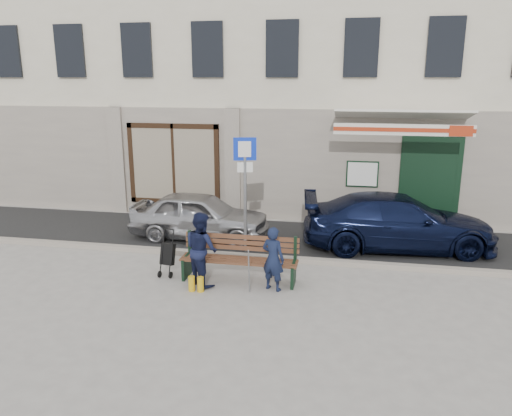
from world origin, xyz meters
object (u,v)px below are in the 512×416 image
(man, at_px, (273,259))
(car_navy, at_px, (398,222))
(parking_sign, at_px, (245,178))
(stroller, at_px, (168,255))
(bench, at_px, (237,259))
(car_silver, at_px, (200,215))
(woman, at_px, (201,249))

(man, bearing_deg, car_navy, -110.47)
(parking_sign, distance_m, stroller, 2.44)
(bench, relative_size, man, 1.86)
(car_navy, height_order, stroller, car_navy)
(car_silver, distance_m, stroller, 2.52)
(man, distance_m, woman, 1.45)
(car_navy, bearing_deg, bench, 122.70)
(man, xyz_separation_m, woman, (-1.45, 0.01, 0.10))
(parking_sign, bearing_deg, man, -76.64)
(car_navy, relative_size, stroller, 4.66)
(parking_sign, distance_m, man, 2.35)
(bench, distance_m, man, 0.87)
(car_navy, distance_m, bench, 4.34)
(parking_sign, xyz_separation_m, stroller, (-1.37, -1.43, -1.43))
(woman, distance_m, stroller, 0.96)
(parking_sign, height_order, bench, parking_sign)
(parking_sign, height_order, man, parking_sign)
(car_silver, height_order, man, man)
(car_navy, xyz_separation_m, man, (-2.59, -3.01, -0.02))
(car_navy, bearing_deg, man, 133.35)
(parking_sign, bearing_deg, woman, -120.76)
(stroller, bearing_deg, car_silver, 99.22)
(man, bearing_deg, parking_sign, -42.04)
(parking_sign, xyz_separation_m, man, (0.93, -1.77, -1.22))
(car_navy, height_order, parking_sign, parking_sign)
(car_silver, distance_m, parking_sign, 2.19)
(woman, bearing_deg, bench, -114.96)
(car_silver, height_order, stroller, car_silver)
(man, bearing_deg, car_silver, -30.17)
(bench, bearing_deg, car_navy, 38.64)
(bench, distance_m, stroller, 1.50)
(car_navy, bearing_deg, woman, 120.62)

